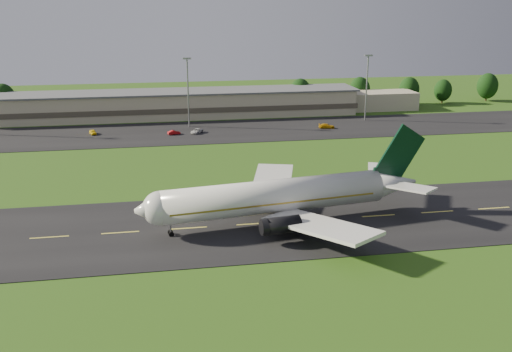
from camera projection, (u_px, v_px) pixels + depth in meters
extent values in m
plane|color=#264912|center=(189.00, 229.00, 93.93)|extent=(360.00, 360.00, 0.00)
cube|color=black|center=(189.00, 228.00, 93.91)|extent=(220.00, 30.00, 0.10)
cube|color=black|center=(173.00, 133.00, 161.70)|extent=(260.00, 30.00, 0.10)
cylinder|color=white|center=(274.00, 196.00, 94.88)|extent=(38.41, 10.82, 5.60)
sphere|color=white|center=(160.00, 208.00, 89.30)|extent=(5.60, 5.60, 5.60)
cone|color=white|center=(147.00, 210.00, 88.71)|extent=(4.71, 5.88, 5.38)
cone|color=white|center=(393.00, 184.00, 101.48)|extent=(9.67, 6.68, 5.49)
cube|color=olive|center=(271.00, 199.00, 94.83)|extent=(35.44, 10.44, 0.28)
cube|color=black|center=(156.00, 206.00, 88.96)|extent=(2.40, 3.25, 0.65)
cube|color=white|center=(320.00, 226.00, 86.34)|extent=(15.99, 19.80, 2.20)
cube|color=white|center=(272.00, 184.00, 106.35)|extent=(11.97, 20.17, 2.20)
cube|color=white|center=(409.00, 187.00, 96.67)|extent=(8.23, 9.23, 0.91)
cube|color=white|center=(379.00, 171.00, 105.76)|extent=(6.67, 9.36, 0.91)
cube|color=black|center=(386.00, 175.00, 100.51)|extent=(5.03, 1.24, 3.00)
cube|color=black|center=(400.00, 153.00, 100.16)|extent=(9.40, 1.75, 10.55)
cylinder|color=black|center=(282.00, 225.00, 87.72)|extent=(5.92, 3.45, 2.70)
cylinder|color=black|center=(251.00, 193.00, 102.27)|extent=(5.92, 3.45, 2.70)
cube|color=tan|center=(170.00, 105.00, 183.14)|extent=(120.00, 15.00, 8.00)
cube|color=#4C4438|center=(170.00, 107.00, 183.37)|extent=(121.00, 15.40, 1.60)
cube|color=#595B60|center=(170.00, 92.00, 181.92)|extent=(122.00, 16.00, 0.50)
cube|color=tan|center=(374.00, 101.00, 196.83)|extent=(28.00, 11.00, 6.00)
cylinder|color=gray|center=(188.00, 93.00, 167.13)|extent=(0.44, 0.44, 20.00)
cube|color=gray|center=(187.00, 58.00, 164.16)|extent=(2.40, 1.20, 0.50)
cylinder|color=gray|center=(367.00, 89.00, 176.18)|extent=(0.44, 0.44, 20.00)
cube|color=gray|center=(368.00, 55.00, 173.21)|extent=(2.40, 1.20, 0.50)
cylinder|color=black|center=(5.00, 112.00, 184.22)|extent=(0.56, 0.56, 3.39)
ellipsoid|color=black|center=(3.00, 99.00, 183.01)|extent=(7.91, 7.91, 9.89)
cylinder|color=black|center=(66.00, 111.00, 187.45)|extent=(0.56, 0.56, 2.53)
ellipsoid|color=black|center=(65.00, 102.00, 186.54)|extent=(5.90, 5.90, 7.37)
cylinder|color=black|center=(300.00, 103.00, 199.38)|extent=(0.56, 0.56, 3.24)
ellipsoid|color=black|center=(300.00, 92.00, 198.21)|extent=(7.55, 7.55, 9.44)
cylinder|color=black|center=(359.00, 101.00, 205.19)|extent=(0.56, 0.56, 3.16)
ellipsoid|color=black|center=(360.00, 90.00, 204.05)|extent=(7.38, 7.38, 9.23)
cylinder|color=black|center=(408.00, 100.00, 206.60)|extent=(0.56, 0.56, 3.09)
ellipsoid|color=black|center=(409.00, 90.00, 205.49)|extent=(7.22, 7.22, 9.02)
cylinder|color=black|center=(442.00, 99.00, 209.26)|extent=(0.56, 0.56, 2.72)
ellipsoid|color=black|center=(443.00, 90.00, 208.29)|extent=(6.35, 6.35, 7.94)
cylinder|color=black|center=(486.00, 97.00, 213.67)|extent=(0.56, 0.56, 3.26)
ellipsoid|color=black|center=(487.00, 86.00, 212.50)|extent=(7.60, 7.60, 9.49)
imported|color=yellow|center=(93.00, 132.00, 159.73)|extent=(2.56, 4.00, 1.27)
imported|color=#A90B10|center=(174.00, 132.00, 159.53)|extent=(3.73, 2.10, 1.16)
imported|color=silver|center=(197.00, 131.00, 161.17)|extent=(4.17, 4.96, 1.26)
imported|color=#CF940C|center=(327.00, 126.00, 167.32)|extent=(4.95, 2.86, 1.35)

